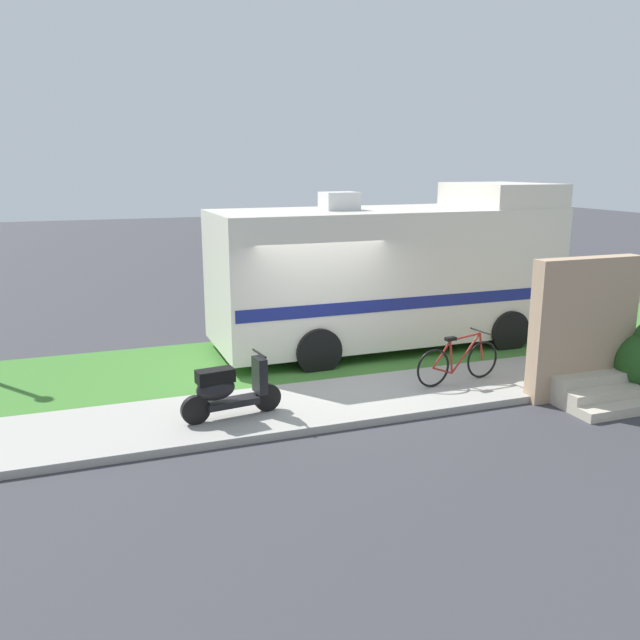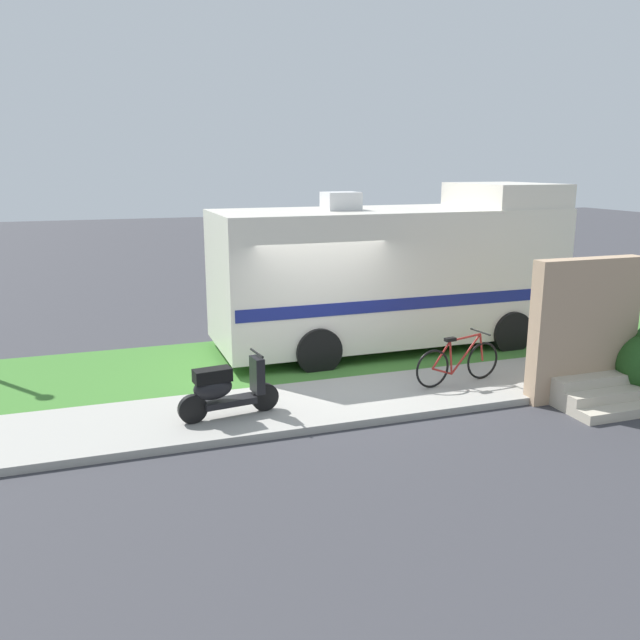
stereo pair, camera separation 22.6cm
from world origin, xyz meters
The scene contains 11 objects.
ground_plane centered at (0.00, 0.00, 0.00)m, with size 80.00×80.00×0.00m, color #38383D.
sidewalk centered at (0.00, -1.20, 0.06)m, with size 24.00×2.00×0.12m.
grass_strip centered at (0.00, 1.50, 0.04)m, with size 24.00×3.40×0.08m.
motorhome_rv centered at (2.06, 1.75, 1.66)m, with size 7.40×2.77×3.49m.
scooter centered at (-2.20, -1.41, 0.58)m, with size 1.59×0.54×0.97m.
bicycle centered at (1.98, -1.15, 0.50)m, with size 1.77×0.52×0.90m.
pickup_truck_near centered at (4.09, 6.24, 0.94)m, with size 5.32×2.35×1.74m.
pickup_truck_far centered at (4.81, 9.24, 0.92)m, with size 5.43×2.27×1.70m.
porch_steps centered at (3.72, -2.29, 0.97)m, with size 2.00×1.26×2.40m.
bottle_green centered at (4.03, -0.62, 0.22)m, with size 0.07×0.07×0.23m.
bottle_spare centered at (4.01, -1.33, 0.22)m, with size 0.07×0.07×0.24m.
Camera 1 is at (-4.07, -10.61, 3.87)m, focal length 36.47 mm.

